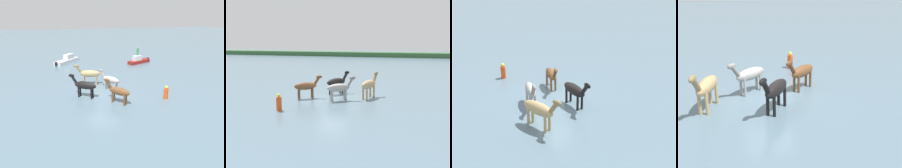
% 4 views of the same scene
% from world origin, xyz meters
% --- Properties ---
extents(ground_plane, '(187.29, 187.29, 0.00)m').
position_xyz_m(ground_plane, '(0.00, 0.00, 0.00)').
color(ground_plane, slate).
extents(horse_chestnut_trailing, '(2.08, 1.78, 1.85)m').
position_xyz_m(horse_chestnut_trailing, '(0.90, -0.88, 1.02)').
color(horse_chestnut_trailing, '#9E9993').
rests_on(horse_chestnut_trailing, ground_plane).
extents(horse_pinto_flank, '(1.71, 2.26, 1.93)m').
position_xyz_m(horse_pinto_flank, '(-0.04, 1.57, 1.06)').
color(horse_pinto_flank, black).
rests_on(horse_pinto_flank, ground_plane).
extents(horse_rear_stallion, '(2.02, 1.79, 1.82)m').
position_xyz_m(horse_rear_stallion, '(-1.86, -0.81, 1.00)').
color(horse_rear_stallion, brown).
rests_on(horse_rear_stallion, ground_plane).
extents(horse_lead, '(1.18, 2.61, 2.04)m').
position_xyz_m(horse_lead, '(2.91, 0.72, 1.12)').
color(horse_lead, tan).
rests_on(horse_lead, ground_plane).
extents(boat_skiff_near, '(2.33, 3.79, 1.31)m').
position_xyz_m(boat_skiff_near, '(9.82, -7.57, 0.30)').
color(boat_skiff_near, maroon).
rests_on(boat_skiff_near, ground_plane).
extents(boat_dinghy_port, '(4.06, 3.78, 1.33)m').
position_xyz_m(boat_dinghy_port, '(12.95, 2.45, 0.31)').
color(boat_dinghy_port, silver).
rests_on(boat_dinghy_port, ground_plane).
extents(person_watcher_seated, '(0.32, 0.32, 1.19)m').
position_xyz_m(person_watcher_seated, '(10.02, -7.42, 1.71)').
color(person_watcher_seated, '#338C4C').
rests_on(person_watcher_seated, boat_skiff_near).
extents(buoy_channel_marker, '(0.36, 0.36, 1.14)m').
position_xyz_m(buoy_channel_marker, '(-2.13, -4.82, 0.51)').
color(buoy_channel_marker, '#E54C19').
rests_on(buoy_channel_marker, ground_plane).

